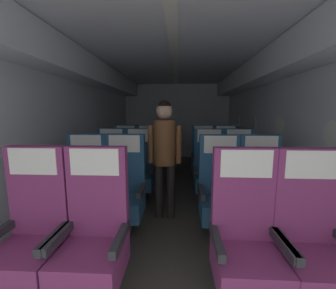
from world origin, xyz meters
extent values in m
cube|color=#3D3833|center=(0.00, 3.39, -0.01)|extent=(3.46, 7.19, 0.02)
cube|color=silver|center=(-1.63, 3.39, 1.14)|extent=(0.08, 6.79, 2.28)
cube|color=silver|center=(1.63, 3.39, 1.14)|extent=(0.08, 6.79, 2.28)
cube|color=silver|center=(0.00, 3.39, 2.28)|extent=(3.34, 6.79, 0.06)
cube|color=silver|center=(0.00, 6.81, 1.14)|extent=(3.34, 0.06, 2.28)
cube|color=silver|center=(-1.39, 3.39, 2.06)|extent=(0.39, 6.51, 0.36)
cube|color=silver|center=(1.39, 3.39, 2.06)|extent=(0.39, 6.51, 0.36)
cube|color=white|center=(0.00, 3.39, 2.24)|extent=(0.12, 6.11, 0.02)
cylinder|color=white|center=(1.58, 2.26, 1.18)|extent=(0.01, 0.26, 0.26)
cylinder|color=white|center=(1.58, 3.39, 1.18)|extent=(0.01, 0.26, 0.26)
cylinder|color=white|center=(1.58, 4.52, 1.18)|extent=(0.01, 0.26, 0.26)
cylinder|color=white|center=(1.58, 5.65, 1.18)|extent=(0.01, 0.26, 0.26)
cube|color=#38383D|center=(-1.01, 1.44, 0.11)|extent=(0.16, 0.17, 0.22)
cube|color=#7A2D60|center=(-1.01, 1.44, 0.33)|extent=(0.45, 0.47, 0.22)
cube|color=#7A2D60|center=(-1.01, 1.63, 0.79)|extent=(0.45, 0.08, 0.70)
cube|color=#28282D|center=(-0.79, 1.44, 0.53)|extent=(0.05, 0.39, 0.06)
cube|color=silver|center=(-1.01, 1.58, 1.03)|extent=(0.36, 0.01, 0.20)
cube|color=#7A2D60|center=(-0.54, 1.44, 0.33)|extent=(0.45, 0.47, 0.22)
cube|color=#7A2D60|center=(-0.54, 1.63, 0.79)|extent=(0.45, 0.08, 0.70)
cube|color=#28282D|center=(-0.33, 1.44, 0.53)|extent=(0.05, 0.39, 0.06)
cube|color=#28282D|center=(-0.76, 1.44, 0.53)|extent=(0.05, 0.39, 0.06)
cube|color=silver|center=(-0.54, 1.59, 1.03)|extent=(0.36, 0.01, 0.20)
cube|color=#7A2D60|center=(1.00, 1.44, 0.33)|extent=(0.45, 0.47, 0.22)
cube|color=#7A2D60|center=(1.00, 1.63, 0.79)|extent=(0.45, 0.08, 0.70)
cube|color=#28282D|center=(0.79, 1.44, 0.53)|extent=(0.05, 0.39, 0.06)
cube|color=silver|center=(1.00, 1.58, 1.03)|extent=(0.36, 0.01, 0.20)
cube|color=#7A2D60|center=(0.56, 1.44, 0.33)|extent=(0.45, 0.47, 0.22)
cube|color=#7A2D60|center=(0.56, 1.64, 0.79)|extent=(0.45, 0.08, 0.70)
cube|color=#28282D|center=(0.77, 1.44, 0.53)|extent=(0.05, 0.39, 0.06)
cube|color=#28282D|center=(0.34, 1.44, 0.53)|extent=(0.05, 0.39, 0.06)
cube|color=silver|center=(0.56, 1.59, 1.03)|extent=(0.36, 0.01, 0.20)
cube|color=#38383D|center=(-1.02, 2.37, 0.11)|extent=(0.16, 0.17, 0.22)
cube|color=navy|center=(-1.02, 2.37, 0.33)|extent=(0.45, 0.47, 0.22)
cube|color=navy|center=(-1.02, 2.56, 0.79)|extent=(0.45, 0.08, 0.70)
cube|color=#28282D|center=(-0.80, 2.37, 0.53)|extent=(0.05, 0.39, 0.06)
cube|color=#28282D|center=(-1.23, 2.37, 0.53)|extent=(0.05, 0.39, 0.06)
cube|color=silver|center=(-1.02, 2.51, 1.03)|extent=(0.36, 0.01, 0.20)
cube|color=#38383D|center=(-0.56, 2.38, 0.11)|extent=(0.16, 0.17, 0.22)
cube|color=navy|center=(-0.56, 2.38, 0.33)|extent=(0.45, 0.47, 0.22)
cube|color=navy|center=(-0.56, 2.57, 0.79)|extent=(0.45, 0.08, 0.70)
cube|color=#28282D|center=(-0.34, 2.38, 0.53)|extent=(0.05, 0.39, 0.06)
cube|color=#28282D|center=(-0.78, 2.38, 0.53)|extent=(0.05, 0.39, 0.06)
cube|color=silver|center=(-0.56, 2.53, 1.03)|extent=(0.36, 0.01, 0.20)
cube|color=#38383D|center=(1.01, 2.38, 0.11)|extent=(0.16, 0.17, 0.22)
cube|color=navy|center=(1.01, 2.38, 0.33)|extent=(0.45, 0.47, 0.22)
cube|color=navy|center=(1.01, 2.57, 0.79)|extent=(0.45, 0.08, 0.70)
cube|color=#28282D|center=(1.22, 2.38, 0.53)|extent=(0.05, 0.39, 0.06)
cube|color=#28282D|center=(0.79, 2.38, 0.53)|extent=(0.05, 0.39, 0.06)
cube|color=silver|center=(1.01, 2.52, 1.03)|extent=(0.36, 0.01, 0.20)
cube|color=#38383D|center=(0.54, 2.37, 0.11)|extent=(0.16, 0.17, 0.22)
cube|color=navy|center=(0.54, 2.37, 0.33)|extent=(0.45, 0.47, 0.22)
cube|color=navy|center=(0.54, 2.56, 0.79)|extent=(0.45, 0.08, 0.70)
cube|color=#28282D|center=(0.76, 2.37, 0.53)|extent=(0.05, 0.39, 0.06)
cube|color=#28282D|center=(0.33, 2.37, 0.53)|extent=(0.05, 0.39, 0.06)
cube|color=silver|center=(0.54, 2.51, 1.03)|extent=(0.36, 0.01, 0.20)
cube|color=#38383D|center=(-1.02, 3.32, 0.11)|extent=(0.16, 0.17, 0.22)
cube|color=navy|center=(-1.02, 3.32, 0.33)|extent=(0.45, 0.47, 0.22)
cube|color=navy|center=(-1.02, 3.51, 0.79)|extent=(0.45, 0.08, 0.70)
cube|color=#28282D|center=(-0.80, 3.32, 0.53)|extent=(0.05, 0.39, 0.06)
cube|color=#28282D|center=(-1.23, 3.32, 0.53)|extent=(0.05, 0.39, 0.06)
cube|color=silver|center=(-1.02, 3.46, 1.03)|extent=(0.36, 0.01, 0.20)
cube|color=#38383D|center=(-0.55, 3.30, 0.11)|extent=(0.16, 0.17, 0.22)
cube|color=navy|center=(-0.55, 3.30, 0.33)|extent=(0.45, 0.47, 0.22)
cube|color=navy|center=(-0.55, 3.49, 0.79)|extent=(0.45, 0.08, 0.70)
cube|color=#28282D|center=(-0.33, 3.30, 0.53)|extent=(0.05, 0.39, 0.06)
cube|color=#28282D|center=(-0.77, 3.30, 0.53)|extent=(0.05, 0.39, 0.06)
cube|color=silver|center=(-0.55, 3.44, 1.03)|extent=(0.36, 0.01, 0.20)
cube|color=#38383D|center=(1.01, 3.31, 0.11)|extent=(0.16, 0.17, 0.22)
cube|color=navy|center=(1.01, 3.31, 0.33)|extent=(0.45, 0.47, 0.22)
cube|color=navy|center=(1.01, 3.51, 0.79)|extent=(0.45, 0.08, 0.70)
cube|color=#28282D|center=(1.23, 3.31, 0.53)|extent=(0.05, 0.39, 0.06)
cube|color=#28282D|center=(0.79, 3.31, 0.53)|extent=(0.05, 0.39, 0.06)
cube|color=silver|center=(1.01, 3.46, 1.03)|extent=(0.36, 0.01, 0.20)
cube|color=#38383D|center=(0.55, 3.29, 0.11)|extent=(0.16, 0.17, 0.22)
cube|color=navy|center=(0.55, 3.29, 0.33)|extent=(0.45, 0.47, 0.22)
cube|color=navy|center=(0.55, 3.48, 0.79)|extent=(0.45, 0.08, 0.70)
cube|color=#28282D|center=(0.76, 3.29, 0.53)|extent=(0.05, 0.39, 0.06)
cube|color=#28282D|center=(0.33, 3.29, 0.53)|extent=(0.05, 0.39, 0.06)
cube|color=silver|center=(0.55, 3.44, 1.03)|extent=(0.36, 0.01, 0.20)
cube|color=#38383D|center=(-1.01, 4.23, 0.11)|extent=(0.16, 0.17, 0.22)
cube|color=navy|center=(-1.01, 4.23, 0.33)|extent=(0.45, 0.47, 0.22)
cube|color=navy|center=(-1.01, 4.42, 0.79)|extent=(0.45, 0.08, 0.70)
cube|color=#28282D|center=(-0.79, 4.23, 0.53)|extent=(0.05, 0.39, 0.06)
cube|color=#28282D|center=(-1.22, 4.23, 0.53)|extent=(0.05, 0.39, 0.06)
cube|color=silver|center=(-1.01, 4.37, 1.03)|extent=(0.36, 0.01, 0.20)
cube|color=#38383D|center=(-0.54, 4.22, 0.11)|extent=(0.16, 0.17, 0.22)
cube|color=navy|center=(-0.54, 4.22, 0.33)|extent=(0.45, 0.47, 0.22)
cube|color=navy|center=(-0.54, 4.42, 0.79)|extent=(0.45, 0.08, 0.70)
cube|color=#28282D|center=(-0.33, 4.22, 0.53)|extent=(0.05, 0.39, 0.06)
cube|color=#28282D|center=(-0.76, 4.22, 0.53)|extent=(0.05, 0.39, 0.06)
cube|color=silver|center=(-0.54, 4.37, 1.03)|extent=(0.36, 0.01, 0.20)
cube|color=#38383D|center=(1.00, 4.23, 0.11)|extent=(0.16, 0.17, 0.22)
cube|color=navy|center=(1.00, 4.23, 0.33)|extent=(0.45, 0.47, 0.22)
cube|color=navy|center=(1.00, 4.42, 0.79)|extent=(0.45, 0.08, 0.70)
cube|color=#28282D|center=(1.22, 4.23, 0.53)|extent=(0.05, 0.39, 0.06)
cube|color=#28282D|center=(0.78, 4.23, 0.53)|extent=(0.05, 0.39, 0.06)
cube|color=silver|center=(1.00, 4.38, 1.03)|extent=(0.36, 0.01, 0.20)
cube|color=#38383D|center=(0.56, 4.23, 0.11)|extent=(0.16, 0.17, 0.22)
cube|color=navy|center=(0.56, 4.23, 0.33)|extent=(0.45, 0.47, 0.22)
cube|color=navy|center=(0.56, 4.42, 0.79)|extent=(0.45, 0.08, 0.70)
cube|color=#28282D|center=(0.78, 4.23, 0.53)|extent=(0.05, 0.39, 0.06)
cube|color=#28282D|center=(0.34, 4.23, 0.53)|extent=(0.05, 0.39, 0.06)
cube|color=silver|center=(0.56, 4.38, 1.03)|extent=(0.36, 0.01, 0.20)
cylinder|color=black|center=(-0.19, 2.79, 0.36)|extent=(0.11, 0.11, 0.73)
cylinder|color=black|center=(-0.03, 2.79, 0.36)|extent=(0.11, 0.11, 0.73)
cylinder|color=brown|center=(-0.11, 2.79, 1.01)|extent=(0.28, 0.28, 0.57)
cylinder|color=brown|center=(-0.29, 2.79, 0.98)|extent=(0.07, 0.07, 0.48)
cylinder|color=brown|center=(0.07, 2.79, 0.98)|extent=(0.07, 0.07, 0.48)
sphere|color=tan|center=(-0.11, 2.79, 1.41)|extent=(0.21, 0.21, 0.21)
sphere|color=black|center=(-0.11, 2.79, 1.45)|extent=(0.17, 0.17, 0.17)
camera|label=1|loc=(0.08, 0.08, 1.39)|focal=22.95mm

